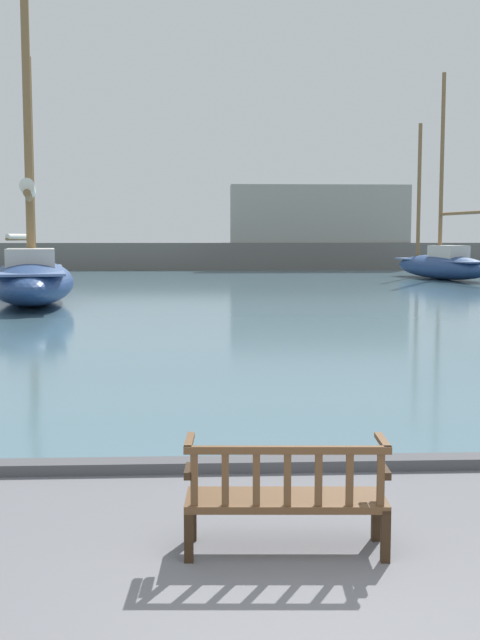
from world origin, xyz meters
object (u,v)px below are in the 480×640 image
object	(u,v)px
park_bench	(286,495)
sailboat_centre_channel	(27,271)
sailboat_nearest_starboard	(442,263)
sailboat_outer_port	(31,274)

from	to	relation	value
park_bench	sailboat_centre_channel	world-z (taller)	sailboat_centre_channel
park_bench	sailboat_centre_channel	distance (m)	37.51
sailboat_centre_channel	sailboat_nearest_starboard	bearing A→B (deg)	8.49
sailboat_outer_port	sailboat_centre_channel	distance (m)	12.91
park_bench	sailboat_centre_channel	bearing A→B (deg)	105.04
sailboat_outer_port	sailboat_centre_channel	size ratio (longest dim) A/B	1.50
sailboat_nearest_starboard	park_bench	bearing A→B (deg)	-108.53
park_bench	sailboat_nearest_starboard	world-z (taller)	sailboat_nearest_starboard
park_bench	sailboat_centre_channel	size ratio (longest dim) A/B	0.20
park_bench	sailboat_nearest_starboard	bearing A→B (deg)	71.47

